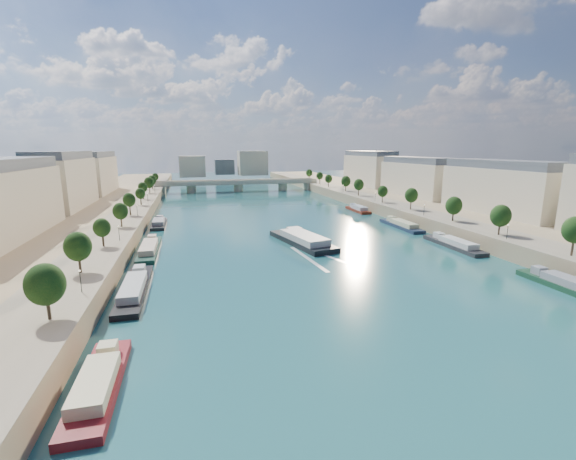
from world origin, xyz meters
TOP-DOWN VIEW (x-y plane):
  - ground at (0.00, 100.00)m, footprint 700.00×700.00m
  - quay_left at (-72.00, 100.00)m, footprint 44.00×520.00m
  - quay_right at (72.00, 100.00)m, footprint 44.00×520.00m
  - pave_left at (-57.00, 100.00)m, footprint 14.00×520.00m
  - pave_right at (57.00, 100.00)m, footprint 14.00×520.00m
  - trees_left at (-55.00, 102.00)m, footprint 4.80×268.80m
  - trees_right at (55.00, 110.00)m, footprint 4.80×268.80m
  - lamps_left at (-52.50, 90.00)m, footprint 0.36×200.36m
  - lamps_right at (52.50, 105.00)m, footprint 0.36×200.36m
  - buildings_left at (-85.00, 112.00)m, footprint 16.00×226.00m
  - buildings_right at (85.00, 112.00)m, footprint 16.00×226.00m
  - skyline at (3.19, 319.52)m, footprint 79.00×42.00m
  - bridge at (0.00, 228.80)m, footprint 112.00×12.00m
  - tour_barge at (1.15, 73.47)m, footprint 15.30×32.19m
  - wake at (1.15, 56.95)m, footprint 13.09×26.00m
  - moored_barges_left at (-45.50, 45.29)m, footprint 5.00×159.88m
  - moored_barges_right at (45.50, 56.29)m, footprint 5.00×160.08m

SIDE VIEW (x-z plane):
  - ground at x=0.00m, z-range 0.00..0.00m
  - wake at x=1.15m, z-range 0.00..0.04m
  - moored_barges_right at x=45.50m, z-range -0.96..2.64m
  - moored_barges_left at x=-45.50m, z-range -0.96..2.64m
  - tour_barge at x=1.15m, z-range -0.87..3.34m
  - quay_left at x=-72.00m, z-range 0.00..5.00m
  - quay_right at x=72.00m, z-range 0.00..5.00m
  - pave_left at x=-57.00m, z-range 5.00..5.10m
  - pave_right at x=57.00m, z-range 5.00..5.10m
  - bridge at x=0.00m, z-range 1.01..9.16m
  - lamps_left at x=-52.50m, z-range 5.64..9.92m
  - lamps_right at x=52.50m, z-range 5.64..9.92m
  - trees_left at x=-55.00m, z-range 6.35..14.61m
  - trees_right at x=55.00m, z-range 6.35..14.61m
  - skyline at x=3.19m, z-range 3.66..25.66m
  - buildings_left at x=-85.00m, z-range 4.85..28.05m
  - buildings_right at x=85.00m, z-range 4.85..28.05m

